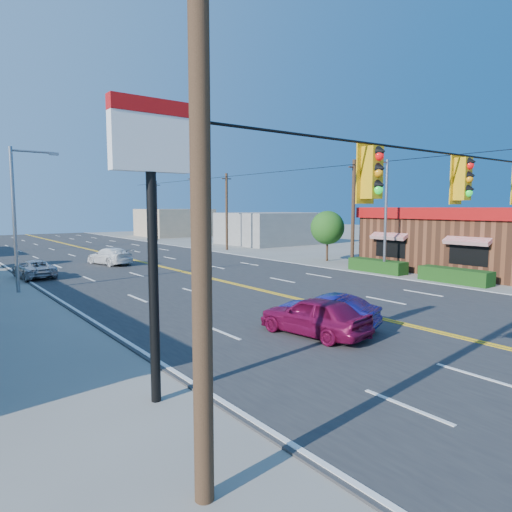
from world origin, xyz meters
TOP-DOWN VIEW (x-y plane):
  - road at (0.00, 20.00)m, footprint 20.00×120.00m
  - kfc at (19.90, 12.00)m, footprint 16.30×12.40m
  - pizza_hut_sign at (-11.00, 4.00)m, footprint 1.90×0.30m
  - streetlight_se at (10.79, 14.00)m, footprint 2.55×0.25m
  - streetlight_ne at (10.79, 38.00)m, footprint 2.55×0.25m
  - streetlight_sw at (-10.79, 22.00)m, footprint 2.55×0.25m
  - utility_pole_near at (12.20, 18.00)m, footprint 0.28×0.28m
  - utility_pole_mid at (12.20, 36.00)m, footprint 0.28×0.28m
  - utility_pole_far at (12.20, 54.00)m, footprint 0.28×0.28m
  - tree_kfc_rear at (13.50, 22.00)m, footprint 2.94×2.94m
  - bld_east_mid at (22.00, 40.00)m, footprint 12.00×10.00m
  - bld_east_far at (19.00, 62.00)m, footprint 10.00×10.00m
  - car_magenta at (-3.99, 5.68)m, footprint 2.38×4.48m
  - car_blue at (-3.04, 6.05)m, footprint 2.87×4.27m
  - car_white at (-2.74, 30.74)m, footprint 2.80×5.00m
  - car_silver at (-9.22, 26.78)m, footprint 2.20×4.39m

SIDE VIEW (x-z plane):
  - road at x=0.00m, z-range 0.00..0.06m
  - car_silver at x=-9.22m, z-range 0.00..1.19m
  - car_blue at x=-3.04m, z-range 0.00..1.33m
  - car_white at x=-2.74m, z-range 0.00..1.37m
  - car_magenta at x=-3.99m, z-range 0.00..1.45m
  - bld_east_mid at x=22.00m, z-range 0.00..4.00m
  - bld_east_far at x=19.00m, z-range 0.00..4.40m
  - kfc at x=19.90m, z-range 0.03..4.73m
  - tree_kfc_rear at x=13.50m, z-range 0.73..5.14m
  - utility_pole_near at x=12.20m, z-range 0.00..8.40m
  - utility_pole_mid at x=12.20m, z-range 0.00..8.40m
  - utility_pole_far at x=12.20m, z-range 0.00..8.40m
  - streetlight_se at x=10.79m, z-range 0.51..8.51m
  - streetlight_ne at x=10.79m, z-range 0.51..8.51m
  - streetlight_sw at x=-10.79m, z-range 0.51..8.51m
  - pizza_hut_sign at x=-11.00m, z-range 1.76..8.61m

